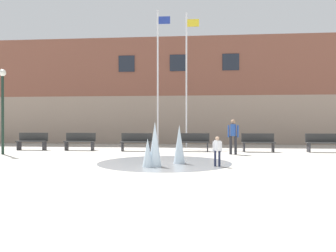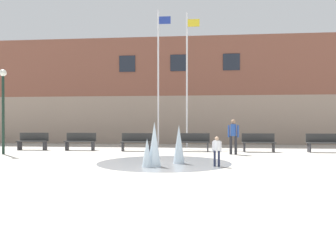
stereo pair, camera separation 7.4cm
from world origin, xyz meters
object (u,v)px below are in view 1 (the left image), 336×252
(park_bench_under_left_flagpole, at_px, (136,142))
(flagpole_left, at_px, (158,74))
(park_bench_far_left, at_px, (32,141))
(park_bench_left_of_flagpoles, at_px, (80,141))
(park_bench_center, at_px, (194,142))
(lamp_post_left_lane, at_px, (3,99))
(park_bench_under_right_flagpole, at_px, (258,142))
(child_running, at_px, (217,149))
(flagpole_right, at_px, (187,76))
(adult_in_red, at_px, (233,134))
(park_bench_near_trashcan, at_px, (323,142))

(park_bench_under_left_flagpole, height_order, flagpole_left, flagpole_left)
(park_bench_far_left, xyz_separation_m, flagpole_left, (6.37, 3.01, 3.89))
(park_bench_left_of_flagpoles, relative_size, park_bench_center, 1.00)
(lamp_post_left_lane, bearing_deg, park_bench_under_right_flagpole, 11.11)
(park_bench_center, xyz_separation_m, child_running, (0.84, -5.75, 0.10))
(child_running, bearing_deg, flagpole_right, 155.46)
(park_bench_left_of_flagpoles, height_order, flagpole_right, flagpole_right)
(park_bench_under_left_flagpole, xyz_separation_m, adult_in_red, (4.72, -1.38, 0.45))
(park_bench_under_left_flagpole, height_order, park_bench_center, same)
(park_bench_center, relative_size, park_bench_under_right_flagpole, 1.00)
(park_bench_under_left_flagpole, relative_size, park_bench_under_right_flagpole, 1.00)
(park_bench_left_of_flagpoles, bearing_deg, park_bench_under_left_flagpole, -3.26)
(park_bench_center, distance_m, park_bench_near_trashcan, 6.32)
(adult_in_red, distance_m, child_running, 4.37)
(adult_in_red, bearing_deg, child_running, 4.49)
(park_bench_center, height_order, flagpole_left, flagpole_left)
(park_bench_center, height_order, flagpole_right, flagpole_right)
(lamp_post_left_lane, bearing_deg, flagpole_right, 33.48)
(flagpole_right, bearing_deg, park_bench_under_right_flagpole, -40.66)
(park_bench_far_left, bearing_deg, flagpole_left, 25.29)
(child_running, xyz_separation_m, flagpole_left, (-3.01, 8.80, 3.79))
(park_bench_left_of_flagpoles, bearing_deg, flagpole_right, 28.65)
(park_bench_center, distance_m, adult_in_red, 2.40)
(park_bench_center, bearing_deg, flagpole_right, 98.06)
(flagpole_right, bearing_deg, adult_in_red, -63.71)
(park_bench_under_right_flagpole, bearing_deg, child_running, -112.45)
(adult_in_red, bearing_deg, park_bench_left_of_flagpoles, -83.92)
(park_bench_under_right_flagpole, xyz_separation_m, park_bench_near_trashcan, (3.12, 0.09, 0.00))
(park_bench_left_of_flagpoles, relative_size, adult_in_red, 1.01)
(child_running, bearing_deg, flagpole_left, 166.07)
(park_bench_under_left_flagpole, height_order, child_running, child_running)
(park_bench_left_of_flagpoles, xyz_separation_m, adult_in_red, (7.75, -1.55, 0.45))
(park_bench_under_left_flagpole, bearing_deg, child_running, -56.33)
(park_bench_left_of_flagpoles, relative_size, park_bench_near_trashcan, 1.00)
(flagpole_right, xyz_separation_m, lamp_post_left_lane, (-8.23, -5.44, -1.73))
(park_bench_under_right_flagpole, bearing_deg, flagpole_left, 149.82)
(park_bench_far_left, relative_size, park_bench_under_left_flagpole, 1.00)
(adult_in_red, bearing_deg, park_bench_near_trashcan, 126.12)
(park_bench_left_of_flagpoles, distance_m, flagpole_left, 6.19)
(park_bench_far_left, height_order, lamp_post_left_lane, lamp_post_left_lane)
(adult_in_red, distance_m, flagpole_left, 6.96)
(park_bench_under_left_flagpole, distance_m, park_bench_under_right_flagpole, 6.10)
(flagpole_left, bearing_deg, adult_in_red, -48.85)
(park_bench_left_of_flagpoles, relative_size, flagpole_right, 0.20)
(child_running, height_order, flagpole_left, flagpole_left)
(flagpole_right, distance_m, lamp_post_left_lane, 10.02)
(park_bench_left_of_flagpoles, distance_m, park_bench_under_left_flagpole, 3.03)
(child_running, bearing_deg, lamp_post_left_lane, -142.25)
(park_bench_far_left, distance_m, park_bench_under_right_flagpole, 11.73)
(park_bench_left_of_flagpoles, bearing_deg, park_bench_near_trashcan, -0.12)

